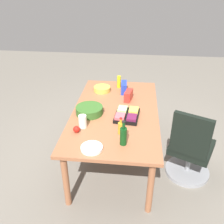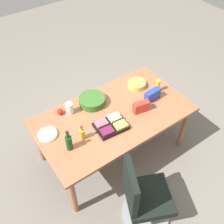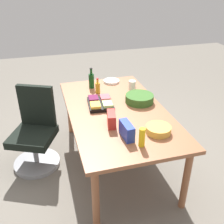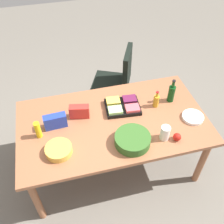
{
  "view_description": "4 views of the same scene",
  "coord_description": "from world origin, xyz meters",
  "px_view_note": "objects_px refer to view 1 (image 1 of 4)",
  "views": [
    {
      "loc": [
        2.71,
        0.25,
        2.3
      ],
      "look_at": [
        0.08,
        -0.04,
        0.78
      ],
      "focal_mm": 39.26,
      "sensor_mm": 36.0,
      "label": 1
    },
    {
      "loc": [
        1.31,
        1.82,
        3.1
      ],
      "look_at": [
        0.04,
        0.03,
        0.85
      ],
      "focal_mm": 42.37,
      "sensor_mm": 36.0,
      "label": 2
    },
    {
      "loc": [
        -2.52,
        0.76,
        2.16
      ],
      "look_at": [
        -0.1,
        0.08,
        0.79
      ],
      "focal_mm": 42.08,
      "sensor_mm": 36.0,
      "label": 3
    },
    {
      "loc": [
        -0.45,
        -1.72,
        2.68
      ],
      "look_at": [
        0.01,
        0.08,
        0.81
      ],
      "focal_mm": 41.42,
      "sensor_mm": 36.0,
      "label": 4
    }
  ],
  "objects_px": {
    "chip_bowl": "(102,89)",
    "chip_bag_blue": "(124,87)",
    "mayo_jar": "(83,121)",
    "conference_table": "(115,116)",
    "chip_bag_red": "(128,96)",
    "salad_bowl": "(89,110)",
    "wine_bottle": "(123,136)",
    "fruit_platter": "(127,115)",
    "paper_plate_stack": "(92,148)",
    "dressing_bottle": "(121,128)",
    "office_chair": "(190,153)",
    "mustard_bottle": "(119,82)",
    "apple_red": "(77,129)"
  },
  "relations": [
    {
      "from": "chip_bag_blue",
      "to": "office_chair",
      "type": "bearing_deg",
      "value": 46.4
    },
    {
      "from": "paper_plate_stack",
      "to": "salad_bowl",
      "type": "xyz_separation_m",
      "value": [
        -0.7,
        -0.15,
        0.03
      ]
    },
    {
      "from": "conference_table",
      "to": "office_chair",
      "type": "xyz_separation_m",
      "value": [
        0.27,
        0.94,
        -0.31
      ]
    },
    {
      "from": "fruit_platter",
      "to": "dressing_bottle",
      "type": "xyz_separation_m",
      "value": [
        0.35,
        -0.05,
        0.04
      ]
    },
    {
      "from": "conference_table",
      "to": "chip_bag_red",
      "type": "relative_size",
      "value": 9.58
    },
    {
      "from": "chip_bag_red",
      "to": "mayo_jar",
      "type": "relative_size",
      "value": 1.34
    },
    {
      "from": "office_chair",
      "to": "mustard_bottle",
      "type": "bearing_deg",
      "value": -136.19
    },
    {
      "from": "mustard_bottle",
      "to": "chip_bowl",
      "type": "relative_size",
      "value": 0.75
    },
    {
      "from": "mustard_bottle",
      "to": "chip_bowl",
      "type": "bearing_deg",
      "value": -55.74
    },
    {
      "from": "wine_bottle",
      "to": "dressing_bottle",
      "type": "xyz_separation_m",
      "value": [
        -0.19,
        -0.04,
        -0.03
      ]
    },
    {
      "from": "wine_bottle",
      "to": "chip_bag_red",
      "type": "bearing_deg",
      "value": 179.76
    },
    {
      "from": "fruit_platter",
      "to": "conference_table",
      "type": "bearing_deg",
      "value": -133.34
    },
    {
      "from": "fruit_platter",
      "to": "paper_plate_stack",
      "type": "bearing_deg",
      "value": -25.66
    },
    {
      "from": "chip_bag_blue",
      "to": "mayo_jar",
      "type": "bearing_deg",
      "value": -22.29
    },
    {
      "from": "conference_table",
      "to": "wine_bottle",
      "type": "bearing_deg",
      "value": 11.89
    },
    {
      "from": "paper_plate_stack",
      "to": "apple_red",
      "type": "xyz_separation_m",
      "value": [
        -0.28,
        -0.22,
        0.02
      ]
    },
    {
      "from": "office_chair",
      "to": "chip_bowl",
      "type": "bearing_deg",
      "value": -125.05
    },
    {
      "from": "conference_table",
      "to": "mayo_jar",
      "type": "bearing_deg",
      "value": -38.6
    },
    {
      "from": "office_chair",
      "to": "wine_bottle",
      "type": "relative_size",
      "value": 3.52
    },
    {
      "from": "paper_plate_stack",
      "to": "chip_bag_blue",
      "type": "relative_size",
      "value": 1.0
    },
    {
      "from": "chip_bowl",
      "to": "chip_bag_blue",
      "type": "bearing_deg",
      "value": 88.8
    },
    {
      "from": "wine_bottle",
      "to": "mustard_bottle",
      "type": "bearing_deg",
      "value": -173.51
    },
    {
      "from": "mayo_jar",
      "to": "apple_red",
      "type": "bearing_deg",
      "value": -23.97
    },
    {
      "from": "conference_table",
      "to": "wine_bottle",
      "type": "xyz_separation_m",
      "value": [
        0.69,
        0.14,
        0.18
      ]
    },
    {
      "from": "conference_table",
      "to": "dressing_bottle",
      "type": "xyz_separation_m",
      "value": [
        0.5,
        0.1,
        0.15
      ]
    },
    {
      "from": "wine_bottle",
      "to": "mayo_jar",
      "type": "relative_size",
      "value": 1.86
    },
    {
      "from": "conference_table",
      "to": "wine_bottle",
      "type": "relative_size",
      "value": 6.91
    },
    {
      "from": "paper_plate_stack",
      "to": "chip_bag_red",
      "type": "bearing_deg",
      "value": 164.45
    },
    {
      "from": "chip_bag_red",
      "to": "salad_bowl",
      "type": "distance_m",
      "value": 0.63
    },
    {
      "from": "wine_bottle",
      "to": "chip_bowl",
      "type": "distance_m",
      "value": 1.32
    },
    {
      "from": "dressing_bottle",
      "to": "chip_bag_blue",
      "type": "height_order",
      "value": "dressing_bottle"
    },
    {
      "from": "salad_bowl",
      "to": "apple_red",
      "type": "bearing_deg",
      "value": -8.82
    },
    {
      "from": "paper_plate_stack",
      "to": "mayo_jar",
      "type": "relative_size",
      "value": 1.47
    },
    {
      "from": "office_chair",
      "to": "paper_plate_stack",
      "type": "bearing_deg",
      "value": -64.22
    },
    {
      "from": "apple_red",
      "to": "salad_bowl",
      "type": "bearing_deg",
      "value": 171.18
    },
    {
      "from": "conference_table",
      "to": "paper_plate_stack",
      "type": "distance_m",
      "value": 0.83
    },
    {
      "from": "fruit_platter",
      "to": "salad_bowl",
      "type": "height_order",
      "value": "salad_bowl"
    },
    {
      "from": "office_chair",
      "to": "dressing_bottle",
      "type": "height_order",
      "value": "office_chair"
    },
    {
      "from": "wine_bottle",
      "to": "conference_table",
      "type": "bearing_deg",
      "value": -168.11
    },
    {
      "from": "office_chair",
      "to": "mustard_bottle",
      "type": "relative_size",
      "value": 5.35
    },
    {
      "from": "chip_bowl",
      "to": "chip_bag_red",
      "type": "distance_m",
      "value": 0.48
    },
    {
      "from": "paper_plate_stack",
      "to": "dressing_bottle",
      "type": "height_order",
      "value": "dressing_bottle"
    },
    {
      "from": "conference_table",
      "to": "fruit_platter",
      "type": "relative_size",
      "value": 4.99
    },
    {
      "from": "office_chair",
      "to": "paper_plate_stack",
      "type": "height_order",
      "value": "office_chair"
    },
    {
      "from": "office_chair",
      "to": "chip_bag_blue",
      "type": "distance_m",
      "value": 1.29
    },
    {
      "from": "conference_table",
      "to": "chip_bag_red",
      "type": "bearing_deg",
      "value": 154.7
    },
    {
      "from": "apple_red",
      "to": "chip_bag_red",
      "type": "relative_size",
      "value": 0.38
    },
    {
      "from": "mayo_jar",
      "to": "chip_bag_red",
      "type": "bearing_deg",
      "value": 146.63
    },
    {
      "from": "paper_plate_stack",
      "to": "dressing_bottle",
      "type": "bearing_deg",
      "value": 138.87
    },
    {
      "from": "fruit_platter",
      "to": "paper_plate_stack",
      "type": "distance_m",
      "value": 0.73
    }
  ]
}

